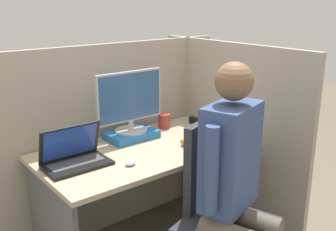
{
  "coord_description": "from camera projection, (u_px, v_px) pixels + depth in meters",
  "views": [
    {
      "loc": [
        -1.36,
        -1.57,
        1.65
      ],
      "look_at": [
        0.05,
        0.18,
        0.98
      ],
      "focal_mm": 42.0,
      "sensor_mm": 36.0,
      "label": 1
    }
  ],
  "objects": [
    {
      "name": "desk",
      "position": [
        145.0,
        174.0,
        2.58
      ],
      "size": [
        1.37,
        0.74,
        0.73
      ],
      "color": "tan",
      "rests_on": "ground"
    },
    {
      "name": "person",
      "position": [
        236.0,
        176.0,
        1.99
      ],
      "size": [
        0.46,
        0.52,
        1.36
      ],
      "color": "brown",
      "rests_on": "ground"
    },
    {
      "name": "paper_box",
      "position": [
        131.0,
        135.0,
        2.69
      ],
      "size": [
        0.34,
        0.23,
        0.05
      ],
      "color": "#236BAD",
      "rests_on": "desk"
    },
    {
      "name": "monitor",
      "position": [
        130.0,
        101.0,
        2.63
      ],
      "size": [
        0.5,
        0.22,
        0.41
      ],
      "color": "#B2B2B7",
      "rests_on": "paper_box"
    },
    {
      "name": "coffee_mug",
      "position": [
        164.0,
        121.0,
        2.9
      ],
      "size": [
        0.09,
        0.09,
        0.11
      ],
      "color": "#A3332D",
      "rests_on": "desk"
    },
    {
      "name": "laptop",
      "position": [
        75.0,
        158.0,
        2.25
      ],
      "size": [
        0.37,
        0.22,
        0.23
      ],
      "color": "black",
      "rests_on": "desk"
    },
    {
      "name": "office_chair",
      "position": [
        218.0,
        208.0,
        2.21
      ],
      "size": [
        0.58,
        0.62,
        1.0
      ],
      "color": "#2D2D33",
      "rests_on": "ground"
    },
    {
      "name": "mouse",
      "position": [
        130.0,
        163.0,
        2.25
      ],
      "size": [
        0.07,
        0.05,
        0.03
      ],
      "color": "silver",
      "rests_on": "desk"
    },
    {
      "name": "cubicle_panel_back",
      "position": [
        113.0,
        138.0,
        2.84
      ],
      "size": [
        1.87,
        0.04,
        1.36
      ],
      "color": "gray",
      "rests_on": "ground"
    },
    {
      "name": "stapler",
      "position": [
        197.0,
        122.0,
        2.97
      ],
      "size": [
        0.04,
        0.14,
        0.05
      ],
      "color": "black",
      "rests_on": "desk"
    },
    {
      "name": "cubicle_panel_right",
      "position": [
        228.0,
        135.0,
        2.91
      ],
      "size": [
        0.04,
        1.39,
        1.36
      ],
      "color": "gray",
      "rests_on": "ground"
    },
    {
      "name": "carrot_toy",
      "position": [
        190.0,
        145.0,
        2.51
      ],
      "size": [
        0.05,
        0.15,
        0.05
      ],
      "color": "orange",
      "rests_on": "desk"
    }
  ]
}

